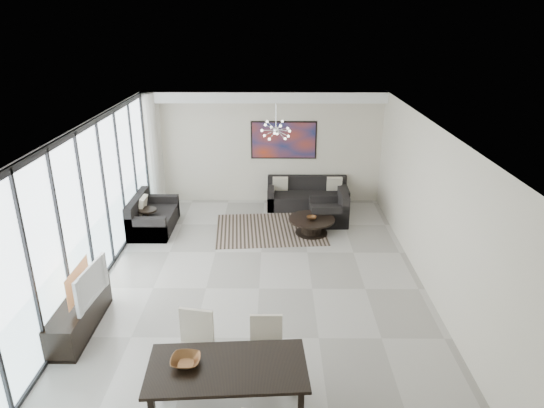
{
  "coord_description": "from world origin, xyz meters",
  "views": [
    {
      "loc": [
        0.29,
        -7.6,
        4.6
      ],
      "look_at": [
        0.23,
        1.01,
        1.25
      ],
      "focal_mm": 32.0,
      "sensor_mm": 36.0,
      "label": 1
    }
  ],
  "objects_px": {
    "coffee_table": "(311,225)",
    "television": "(85,283)",
    "sofa_main": "(307,197)",
    "tv_console": "(79,315)",
    "dining_table": "(227,372)"
  },
  "relations": [
    {
      "from": "coffee_table",
      "to": "sofa_main",
      "type": "distance_m",
      "value": 1.67
    },
    {
      "from": "tv_console",
      "to": "television",
      "type": "bearing_deg",
      "value": 11.91
    },
    {
      "from": "tv_console",
      "to": "dining_table",
      "type": "height_order",
      "value": "dining_table"
    },
    {
      "from": "coffee_table",
      "to": "tv_console",
      "type": "bearing_deg",
      "value": -136.83
    },
    {
      "from": "tv_console",
      "to": "television",
      "type": "relative_size",
      "value": 1.66
    },
    {
      "from": "sofa_main",
      "to": "dining_table",
      "type": "xyz_separation_m",
      "value": [
        -1.38,
        -7.09,
        0.44
      ]
    },
    {
      "from": "coffee_table",
      "to": "dining_table",
      "type": "relative_size",
      "value": 0.54
    },
    {
      "from": "sofa_main",
      "to": "tv_console",
      "type": "distance_m",
      "value": 6.56
    },
    {
      "from": "coffee_table",
      "to": "television",
      "type": "distance_m",
      "value": 5.2
    },
    {
      "from": "coffee_table",
      "to": "television",
      "type": "relative_size",
      "value": 1.05
    },
    {
      "from": "sofa_main",
      "to": "tv_console",
      "type": "xyz_separation_m",
      "value": [
        -3.87,
        -5.3,
        0.01
      ]
    },
    {
      "from": "tv_console",
      "to": "dining_table",
      "type": "bearing_deg",
      "value": -35.68
    },
    {
      "from": "sofa_main",
      "to": "dining_table",
      "type": "bearing_deg",
      "value": -101.03
    },
    {
      "from": "television",
      "to": "dining_table",
      "type": "xyz_separation_m",
      "value": [
        2.33,
        -1.82,
        -0.11
      ]
    },
    {
      "from": "sofa_main",
      "to": "tv_console",
      "type": "relative_size",
      "value": 1.23
    }
  ]
}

